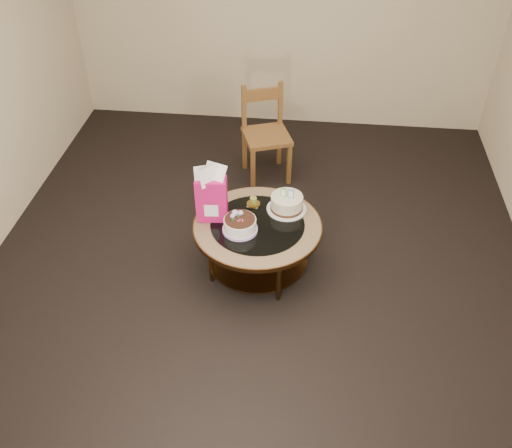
# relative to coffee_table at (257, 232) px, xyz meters

# --- Properties ---
(ground) EXTENTS (5.00, 5.00, 0.00)m
(ground) POSITION_rel_coffee_table_xyz_m (-0.00, 0.00, -0.38)
(ground) COLOR black
(ground) RESTS_ON ground
(room_walls) EXTENTS (4.52, 5.02, 2.61)m
(room_walls) POSITION_rel_coffee_table_xyz_m (-0.00, 0.00, 1.16)
(room_walls) COLOR beige
(room_walls) RESTS_ON ground
(coffee_table) EXTENTS (1.02, 1.02, 0.46)m
(coffee_table) POSITION_rel_coffee_table_xyz_m (0.00, 0.00, 0.00)
(coffee_table) COLOR #593719
(coffee_table) RESTS_ON ground
(decorated_cake) EXTENTS (0.27, 0.27, 0.16)m
(decorated_cake) POSITION_rel_coffee_table_xyz_m (-0.13, -0.09, 0.13)
(decorated_cake) COLOR #C49CDD
(decorated_cake) RESTS_ON coffee_table
(cream_cake) EXTENTS (0.32, 0.32, 0.20)m
(cream_cake) POSITION_rel_coffee_table_xyz_m (0.21, 0.21, 0.14)
(cream_cake) COLOR white
(cream_cake) RESTS_ON coffee_table
(gift_bag) EXTENTS (0.25, 0.19, 0.48)m
(gift_bag) POSITION_rel_coffee_table_xyz_m (-0.36, 0.04, 0.32)
(gift_bag) COLOR #DE1469
(gift_bag) RESTS_ON coffee_table
(pillar_candle) EXTENTS (0.11, 0.11, 0.08)m
(pillar_candle) POSITION_rel_coffee_table_xyz_m (-0.06, 0.24, 0.11)
(pillar_candle) COLOR #E7CD5F
(pillar_candle) RESTS_ON coffee_table
(dining_chair) EXTENTS (0.54, 0.54, 0.91)m
(dining_chair) POSITION_rel_coffee_table_xyz_m (-0.07, 1.38, 0.09)
(dining_chair) COLOR brown
(dining_chair) RESTS_ON ground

